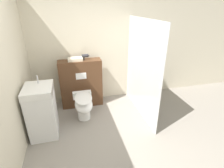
% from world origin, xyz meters
% --- Properties ---
extents(ground_plane, '(12.00, 12.00, 0.00)m').
position_xyz_m(ground_plane, '(0.00, 0.00, 0.00)').
color(ground_plane, gray).
extents(wall_back, '(8.00, 0.06, 2.50)m').
position_xyz_m(wall_back, '(0.00, 1.97, 1.25)').
color(wall_back, beige).
rests_on(wall_back, ground_plane).
extents(partition_panel, '(0.92, 0.31, 1.08)m').
position_xyz_m(partition_panel, '(-0.38, 1.70, 0.54)').
color(partition_panel, '#51331E').
rests_on(partition_panel, ground_plane).
extents(shower_glass, '(0.04, 1.64, 1.94)m').
position_xyz_m(shower_glass, '(0.80, 1.12, 0.97)').
color(shower_glass, silver).
rests_on(shower_glass, ground_plane).
extents(toilet, '(0.38, 0.63, 0.55)m').
position_xyz_m(toilet, '(-0.40, 1.08, 0.34)').
color(toilet, white).
rests_on(toilet, ground_plane).
extents(sink_vanity, '(0.46, 0.55, 1.08)m').
position_xyz_m(sink_vanity, '(-1.14, 0.85, 0.47)').
color(sink_vanity, white).
rests_on(sink_vanity, ground_plane).
extents(hair_drier, '(0.16, 0.07, 0.12)m').
position_xyz_m(hair_drier, '(-0.24, 1.72, 1.16)').
color(hair_drier, '#2D2D33').
rests_on(hair_drier, partition_panel).
extents(folded_towel, '(0.31, 0.19, 0.06)m').
position_xyz_m(folded_towel, '(-0.46, 1.70, 1.11)').
color(folded_towel, beige).
rests_on(folded_towel, partition_panel).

